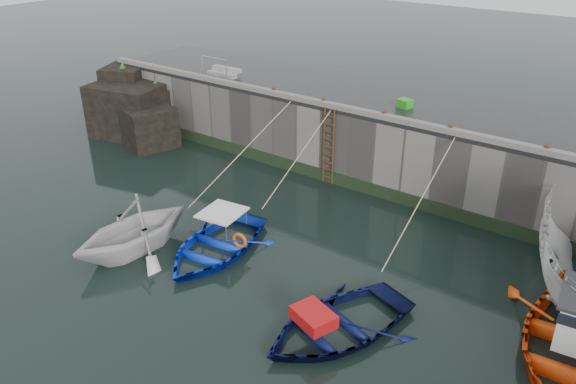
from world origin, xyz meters
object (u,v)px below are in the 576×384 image
Objects in this scene: bollard_a at (274,91)px; bollard_d at (451,129)px; fish_crate at (405,103)px; bollard_c at (384,115)px; ladder at (328,147)px; boat_near_blue at (215,251)px; bollard_e at (547,149)px; boat_near_white at (136,250)px; boat_near_navy at (337,330)px; bollard_b at (324,102)px.

bollard_d is (7.80, 0.00, 0.00)m from bollard_a.
bollard_c is (-0.06, -1.63, -0.03)m from fish_crate.
bollard_c is (5.20, 0.00, 0.00)m from bollard_a.
bollard_a is 1.00× the size of bollard_d.
ladder is 0.71× the size of boat_near_blue.
bollard_d is 1.00× the size of bollard_e.
bollard_d is (7.13, 8.54, 3.30)m from boat_near_white.
boat_near_navy is 8.56× the size of fish_crate.
bollard_e is (5.74, -1.63, -0.03)m from fish_crate.
boat_near_blue is at bearing -171.25° from boat_near_navy.
bollard_a is (-3.00, 0.34, 1.71)m from ladder.
bollard_c reaches higher than boat_near_white.
boat_near_white is 0.93× the size of boat_near_navy.
boat_near_navy is (7.54, 0.55, 0.00)m from boat_near_white.
bollard_b reaches higher than boat_near_white.
boat_near_navy is 11.92m from bollard_a.
bollard_a is (-2.87, 7.01, 3.30)m from boat_near_blue.
bollard_a reaches higher than boat_near_blue.
fish_crate reaches higher than ladder.
bollard_a reaches higher than ladder.
bollard_e is (11.00, 0.00, 0.00)m from bollard_a.
bollard_c reaches higher than ladder.
fish_crate is 3.02m from bollard_d.
bollard_d is at bearing 0.00° from bollard_a.
boat_near_white is 15.14× the size of bollard_d.
bollard_b is (-5.71, 7.99, 3.30)m from boat_near_navy.
bollard_e is at bearing 0.00° from bollard_d.
boat_near_blue is 16.18× the size of bollard_d.
bollard_e is (2.79, 7.99, 3.30)m from boat_near_navy.
ladder is 8.19m from bollard_e.
boat_near_blue is (-0.13, -6.67, -1.59)m from ladder.
bollard_c is (2.33, 7.01, 3.30)m from boat_near_blue.
fish_crate is 1.91× the size of bollard_c.
boat_near_navy is at bearing -57.50° from fish_crate.
fish_crate reaches higher than boat_near_white.
boat_near_blue is (2.20, 1.53, 0.00)m from boat_near_white.
bollard_c is at bearing 0.00° from bollard_b.
bollard_e is at bearing 0.00° from bollard_c.
bollard_c is at bearing 68.00° from boat_near_white.
boat_near_white is at bearing -98.83° from fish_crate.
boat_near_white is 15.14× the size of bollard_b.
bollard_b reaches higher than ladder.
boat_near_navy is at bearing -44.22° from bollard_a.
bollard_c is 5.80m from bollard_e.
bollard_b is 1.00× the size of bollard_d.
boat_near_blue is 9.18m from bollard_d.
bollard_c is 1.00× the size of bollard_d.
bollard_a is 7.80m from bollard_d.
bollard_d is (5.30, 0.00, 0.00)m from bollard_b.
fish_crate is 3.21m from bollard_b.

